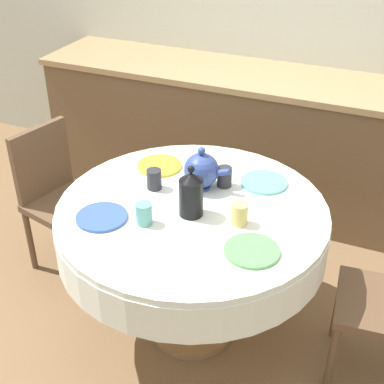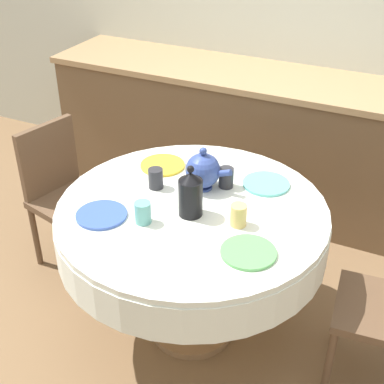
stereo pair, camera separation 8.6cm
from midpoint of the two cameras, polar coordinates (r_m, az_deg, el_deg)
name	(u,v)px [view 2 (the right image)]	position (r m, az deg, el deg)	size (l,w,h in m)	color
ground_plane	(192,328)	(2.94, 0.87, -14.31)	(12.00, 12.00, 0.00)	brown
wall_back	(306,9)	(3.74, 12.76, 18.51)	(7.00, 0.05, 2.60)	beige
kitchen_counter	(279,144)	(3.71, 9.94, 5.06)	(3.24, 0.64, 0.94)	brown
dining_table	(192,229)	(2.51, 0.99, -4.01)	(1.26, 1.26, 0.78)	olive
chair_right	(64,190)	(3.19, -12.76, 0.25)	(0.48, 0.48, 0.87)	brown
plate_near_left	(102,215)	(2.40, -8.61, -2.44)	(0.23, 0.23, 0.01)	#3856AD
cup_near_left	(143,213)	(2.32, -4.20, -2.21)	(0.07, 0.07, 0.10)	#5BA39E
plate_near_right	(248,252)	(2.18, 7.18, -6.41)	(0.23, 0.23, 0.01)	#5BA85B
cup_near_right	(239,215)	(2.31, 6.06, -2.49)	(0.07, 0.07, 0.10)	#DBB766
plate_far_left	(163,165)	(2.76, -2.26, 2.88)	(0.23, 0.23, 0.01)	yellow
cup_far_left	(156,178)	(2.56, -2.93, 1.45)	(0.07, 0.07, 0.10)	#28282D
plate_far_right	(266,184)	(2.63, 8.85, 0.86)	(0.23, 0.23, 0.01)	#60BCB7
cup_far_right	(226,177)	(2.57, 4.63, 1.55)	(0.07, 0.07, 0.10)	#28282D
coffee_carafe	(191,194)	(2.33, 0.90, -0.23)	(0.11, 0.11, 0.25)	black
teapot	(203,171)	(2.53, 2.18, 2.29)	(0.23, 0.17, 0.22)	#33478E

